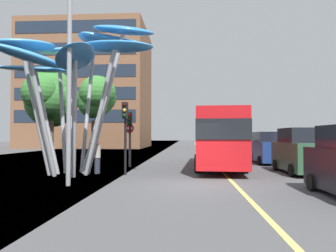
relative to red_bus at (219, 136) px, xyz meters
The scene contains 13 objects.
ground 7.97m from the red_bus, 108.53° to the right, with size 120.00×240.00×0.10m.
red_bus is the anchor object (origin of this frame).
leaf_sculpture 9.37m from the red_bus, 152.32° to the right, with size 8.51×8.53×7.84m.
traffic_light_kerb_near 6.61m from the red_bus, 138.89° to the right, with size 0.28×0.42×3.56m.
traffic_light_kerb_far 5.48m from the red_bus, behind, with size 0.28×0.42×3.36m.
car_parked_mid 4.97m from the red_bus, 37.85° to the right, with size 1.97×4.53×2.32m.
car_parked_far 4.80m from the red_bus, 39.19° to the left, with size 1.91×4.58×2.20m.
street_lamp 10.35m from the red_bus, 128.32° to the right, with size 1.84×0.44×8.14m.
tree_pavement_near 12.66m from the red_bus, 165.19° to the left, with size 3.96×4.99×6.89m.
tree_pavement_far 17.86m from the red_bus, 130.59° to the left, with size 4.34×5.64×8.12m.
pedestrian 7.56m from the red_bus, 150.12° to the right, with size 0.34×0.34×1.65m.
no_entry_sign 5.61m from the red_bus, behind, with size 0.60×0.12×2.70m.
backdrop_building 39.54m from the red_bus, 118.53° to the left, with size 19.41×15.04×19.95m.
Camera 1 is at (-0.16, -12.65, 1.92)m, focal length 34.64 mm.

